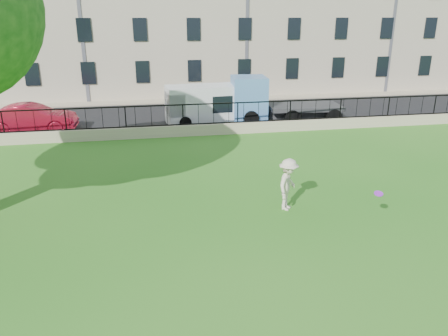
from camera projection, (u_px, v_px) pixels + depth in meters
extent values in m
plane|color=#29731B|center=(225.00, 243.00, 12.55)|extent=(120.00, 120.00, 0.00)
cube|color=tan|center=(183.00, 130.00, 23.57)|extent=(50.00, 0.40, 0.60)
cube|color=black|center=(183.00, 124.00, 23.46)|extent=(50.00, 0.05, 0.06)
cube|color=black|center=(183.00, 105.00, 23.11)|extent=(50.00, 0.05, 0.06)
cube|color=black|center=(176.00, 117.00, 28.03)|extent=(60.00, 9.00, 0.01)
cube|color=tan|center=(171.00, 101.00, 32.83)|extent=(60.00, 1.40, 0.12)
cube|color=#B4A48F|center=(162.00, 11.00, 35.98)|extent=(56.00, 10.00, 13.00)
imported|color=beige|center=(288.00, 184.00, 14.47)|extent=(1.20, 1.31, 1.77)
cylinder|color=purple|center=(379.00, 194.00, 13.05)|extent=(0.35, 0.35, 0.12)
imported|color=#B81631|center=(32.00, 118.00, 24.21)|extent=(4.80, 1.86, 1.56)
cube|color=silver|center=(212.00, 104.00, 26.21)|extent=(5.53, 2.55, 2.25)
cube|color=#588CCF|center=(285.00, 99.00, 26.58)|extent=(6.69, 2.86, 2.73)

